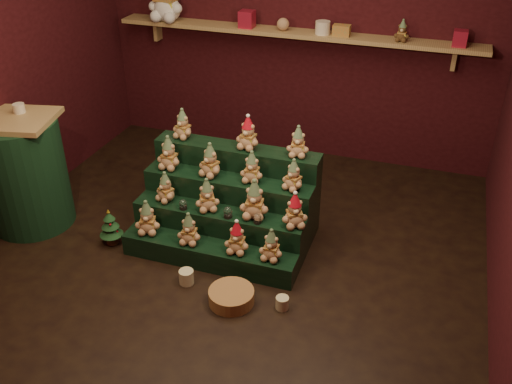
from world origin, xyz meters
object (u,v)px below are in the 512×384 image
(snow_globe_c, at_px, (257,218))
(mini_christmas_tree, at_px, (110,227))
(snow_globe_b, at_px, (228,212))
(mug_right, at_px, (282,303))
(side_table, at_px, (25,172))
(brown_bear, at_px, (402,31))
(snow_globe_a, at_px, (183,204))
(wicker_basket, at_px, (231,296))
(mug_left, at_px, (186,277))
(riser_tier_front, at_px, (209,255))

(snow_globe_c, xyz_separation_m, mini_christmas_tree, (-1.21, -0.15, -0.24))
(snow_globe_b, relative_size, mug_right, 0.98)
(side_table, relative_size, brown_bear, 5.19)
(mini_christmas_tree, bearing_deg, snow_globe_c, 7.27)
(snow_globe_a, bearing_deg, snow_globe_c, 0.00)
(side_table, distance_m, wicker_basket, 2.10)
(snow_globe_a, bearing_deg, brown_bear, 53.75)
(mug_right, bearing_deg, mug_left, 177.36)
(wicker_basket, bearing_deg, snow_globe_c, 87.66)
(snow_globe_b, bearing_deg, mini_christmas_tree, -170.97)
(wicker_basket, bearing_deg, brown_bear, 72.16)
(riser_tier_front, bearing_deg, snow_globe_b, 56.35)
(riser_tier_front, height_order, snow_globe_a, snow_globe_a)
(snow_globe_b, distance_m, wicker_basket, 0.67)
(mug_right, bearing_deg, wicker_basket, -170.98)
(mini_christmas_tree, bearing_deg, side_table, 175.14)
(snow_globe_b, bearing_deg, mug_right, -38.44)
(snow_globe_b, relative_size, brown_bear, 0.48)
(snow_globe_a, xyz_separation_m, mug_right, (0.96, -0.46, -0.36))
(snow_globe_b, relative_size, side_table, 0.09)
(mug_left, bearing_deg, wicker_basket, -13.18)
(mini_christmas_tree, height_order, mug_right, mini_christmas_tree)
(wicker_basket, bearing_deg, snow_globe_a, 139.01)
(mini_christmas_tree, height_order, mug_left, mini_christmas_tree)
(mug_left, distance_m, wicker_basket, 0.41)
(riser_tier_front, xyz_separation_m, mug_left, (-0.07, -0.27, -0.03))
(side_table, distance_m, brown_bear, 3.51)
(snow_globe_b, height_order, side_table, side_table)
(side_table, bearing_deg, snow_globe_c, -10.25)
(riser_tier_front, distance_m, mug_left, 0.28)
(snow_globe_a, xyz_separation_m, mini_christmas_tree, (-0.60, -0.15, -0.24))
(snow_globe_b, xyz_separation_m, mini_christmas_tree, (-0.97, -0.15, -0.25))
(snow_globe_b, xyz_separation_m, mug_right, (0.58, -0.46, -0.36))
(snow_globe_a, relative_size, mini_christmas_tree, 0.26)
(riser_tier_front, distance_m, mug_right, 0.75)
(side_table, bearing_deg, snow_globe_b, -9.92)
(mug_left, bearing_deg, mug_right, -2.64)
(snow_globe_b, height_order, mug_left, snow_globe_b)
(snow_globe_a, bearing_deg, riser_tier_front, -30.45)
(snow_globe_a, relative_size, snow_globe_b, 0.91)
(mug_left, bearing_deg, riser_tier_front, 75.29)
(snow_globe_b, bearing_deg, mug_left, -112.47)
(riser_tier_front, height_order, side_table, side_table)
(riser_tier_front, relative_size, mug_left, 12.62)
(side_table, xyz_separation_m, mug_right, (2.37, -0.38, -0.44))
(snow_globe_c, height_order, brown_bear, brown_bear)
(mini_christmas_tree, xyz_separation_m, brown_bear, (1.96, 2.01, 1.26))
(snow_globe_b, relative_size, snow_globe_c, 1.11)
(side_table, height_order, mug_right, side_table)
(snow_globe_c, xyz_separation_m, brown_bear, (0.74, 1.86, 1.01))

